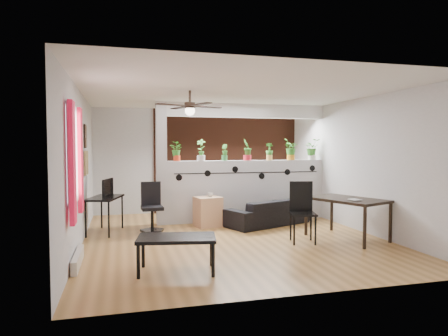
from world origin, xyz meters
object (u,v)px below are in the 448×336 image
potted_plant_4 (269,151)px  potted_plant_5 (291,149)px  dining_table (347,203)px  sofa (268,213)px  computer_desk (105,200)px  coffee_table (177,240)px  potted_plant_6 (312,149)px  office_chair (152,210)px  folding_chair (302,206)px  potted_plant_0 (177,151)px  potted_plant_3 (247,149)px  ceiling_fan (190,108)px  cube_shelf (208,212)px  potted_plant_2 (225,152)px  cup (210,195)px  potted_plant_1 (201,149)px

potted_plant_4 → potted_plant_5: bearing=0.0°
potted_plant_4 → potted_plant_5: potted_plant_5 is taller
potted_plant_5 → dining_table: bearing=-87.0°
sofa → computer_desk: bearing=-23.0°
potted_plant_5 → coffee_table: (-3.10, -3.32, -1.18)m
potted_plant_4 → potted_plant_6: (1.05, 0.00, 0.05)m
office_chair → folding_chair: 2.87m
sofa → folding_chair: size_ratio=1.70×
potted_plant_0 → potted_plant_3: 1.58m
potted_plant_5 → folding_chair: 2.50m
ceiling_fan → folding_chair: bearing=-11.0°
coffee_table → office_chair: bearing=92.8°
potted_plant_6 → cube_shelf: 2.93m
potted_plant_5 → dining_table: (0.12, -2.18, -0.95)m
ceiling_fan → coffee_table: 2.47m
potted_plant_0 → potted_plant_2: size_ratio=1.14×
ceiling_fan → sofa: bearing=32.7°
ceiling_fan → potted_plant_0: size_ratio=2.87×
dining_table → potted_plant_2: bearing=127.8°
potted_plant_4 → potted_plant_6: 1.05m
sofa → dining_table: size_ratio=1.15×
potted_plant_6 → cup: bearing=-169.5°
potted_plant_2 → potted_plant_3: bearing=0.0°
potted_plant_2 → office_chair: bearing=-156.3°
potted_plant_5 → office_chair: (-3.23, -0.72, -1.19)m
sofa → potted_plant_2: bearing=-60.0°
coffee_table → potted_plant_0: bearing=82.1°
potted_plant_3 → potted_plant_6: potted_plant_6 is taller
folding_chair → potted_plant_3: bearing=97.9°
potted_plant_3 → office_chair: (-2.17, -0.72, -1.18)m
potted_plant_1 → sofa: (1.31, -0.61, -1.34)m
sofa → cube_shelf: bearing=-28.5°
ceiling_fan → office_chair: (-0.57, 1.08, -1.89)m
cube_shelf → office_chair: (-1.17, -0.25, 0.11)m
computer_desk → potted_plant_2: bearing=12.6°
office_chair → potted_plant_0: bearing=50.6°
folding_chair → potted_plant_4: bearing=84.0°
potted_plant_3 → folding_chair: potted_plant_3 is taller
cup → dining_table: (2.12, -1.71, -0.01)m
ceiling_fan → potted_plant_4: (2.13, 1.80, -0.76)m
potted_plant_1 → potted_plant_3: (1.05, 0.00, 0.00)m
coffee_table → ceiling_fan: bearing=73.8°
potted_plant_1 → potted_plant_2: 0.53m
potted_plant_3 → potted_plant_4: size_ratio=1.23×
folding_chair → cup: bearing=126.5°
office_chair → computer_desk: bearing=169.9°
cube_shelf → cup: (0.05, 0.00, 0.35)m
folding_chair → coffee_table: (-2.34, -1.16, -0.20)m
ceiling_fan → potted_plant_0: bearing=89.4°
computer_desk → cube_shelf: bearing=2.7°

